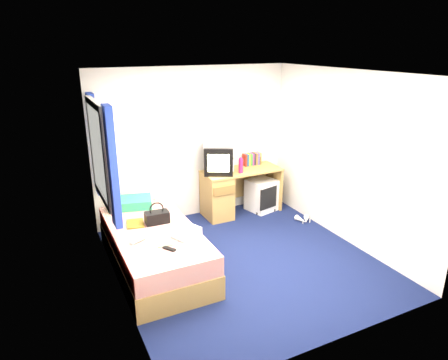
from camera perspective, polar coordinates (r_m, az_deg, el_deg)
name	(u,v)px	position (r m, az deg, el deg)	size (l,w,h in m)	color
ground	(244,260)	(5.38, 2.89, -11.38)	(3.40, 3.40, 0.00)	#0C1438
room_shell	(246,154)	(4.81, 3.18, 3.70)	(3.40, 3.40, 3.40)	white
bed	(155,249)	(5.16, -9.86, -9.65)	(1.01, 2.00, 0.54)	#B38B4A
pillow	(130,203)	(5.73, -13.22, -3.19)	(0.58, 0.37, 0.13)	teal
desk	(226,192)	(6.54, 0.32, -1.68)	(1.30, 0.55, 0.75)	#B38B4A
storage_cube	(261,195)	(6.82, 5.38, -2.14)	(0.43, 0.43, 0.53)	white
crt_tv	(219,160)	(6.31, -0.75, 2.94)	(0.58, 0.57, 0.44)	black
vcr	(219,143)	(6.24, -0.76, 5.30)	(0.46, 0.33, 0.09)	#BCBCBF
book_row	(252,159)	(6.79, 3.99, 3.01)	(0.31, 0.13, 0.20)	maroon
picture_frame	(259,160)	(6.87, 5.01, 2.89)	(0.02, 0.12, 0.14)	black
pink_water_bottle	(241,166)	(6.35, 2.42, 2.02)	(0.07, 0.07, 0.23)	#D11D57
aerosol_can	(232,165)	(6.43, 1.19, 2.10)	(0.05, 0.05, 0.20)	white
handbag	(157,217)	(5.17, -9.55, -5.21)	(0.30, 0.18, 0.28)	black
towel	(187,232)	(4.80, -5.37, -7.45)	(0.29, 0.24, 0.10)	white
magazine	(135,224)	(5.21, -12.56, -6.10)	(0.21, 0.28, 0.01)	yellow
water_bottle	(138,239)	(4.76, -12.12, -8.21)	(0.07, 0.07, 0.20)	silver
colour_swatch_fan	(167,245)	(4.64, -8.17, -9.14)	(0.22, 0.06, 0.01)	gold
remote_control	(169,249)	(4.54, -7.82, -9.71)	(0.05, 0.16, 0.02)	black
window_assembly	(101,154)	(5.17, -17.13, 3.57)	(0.11, 1.42, 1.40)	silver
white_heels	(304,220)	(6.53, 11.30, -5.58)	(0.24, 0.26, 0.09)	silver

